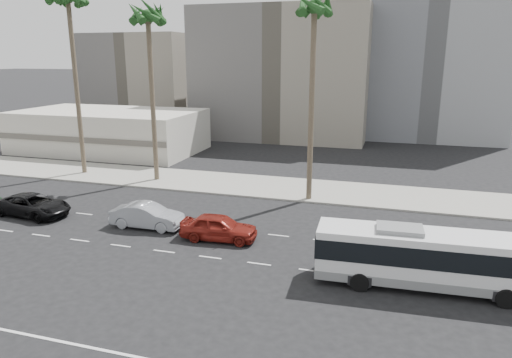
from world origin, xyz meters
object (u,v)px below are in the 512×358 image
at_px(car_c, 33,205).
at_px(palm_far, 68,1).
at_px(car_a, 219,227).
at_px(city_bus, 427,257).
at_px(palm_mid, 148,20).
at_px(car_b, 147,216).
at_px(palm_near, 314,11).

height_order(car_c, palm_far, palm_far).
relative_size(car_a, palm_far, 0.28).
bearing_deg(city_bus, palm_mid, 144.51).
bearing_deg(palm_mid, palm_far, 177.97).
distance_m(city_bus, car_b, 18.23).
bearing_deg(car_a, palm_far, 53.64).
xyz_separation_m(city_bus, palm_far, (-31.57, 15.22, 14.68)).
distance_m(palm_mid, palm_far, 8.46).
distance_m(car_b, palm_far, 23.76).
xyz_separation_m(car_c, palm_far, (-4.39, 11.87, 15.55)).
xyz_separation_m(car_b, palm_far, (-13.72, 11.65, 15.51)).
bearing_deg(car_b, palm_mid, 24.74).
bearing_deg(car_c, city_bus, -91.52).
height_order(car_a, palm_far, palm_far).
xyz_separation_m(city_bus, palm_near, (-8.38, 13.01, 13.00)).
height_order(car_a, palm_near, palm_near).
relative_size(palm_near, palm_mid, 1.00).
relative_size(car_a, palm_mid, 0.31).
bearing_deg(palm_mid, car_a, -47.58).
relative_size(palm_near, palm_far, 0.90).
relative_size(car_b, car_c, 0.88).
bearing_deg(city_bus, palm_far, 151.40).
bearing_deg(palm_near, car_b, -135.10).
relative_size(car_c, palm_far, 0.32).
xyz_separation_m(car_a, palm_mid, (-10.96, 12.00, 13.67)).
bearing_deg(car_c, palm_mid, -12.98).
xyz_separation_m(city_bus, car_c, (-27.19, 3.35, -0.86)).
bearing_deg(car_b, city_bus, -102.25).
distance_m(car_a, palm_near, 17.55).
height_order(car_c, palm_mid, palm_mid).
bearing_deg(palm_far, city_bus, -25.74).
height_order(city_bus, car_a, city_bus).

